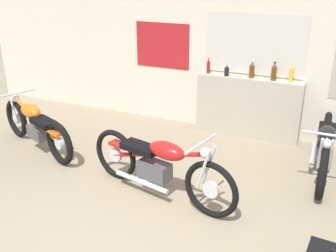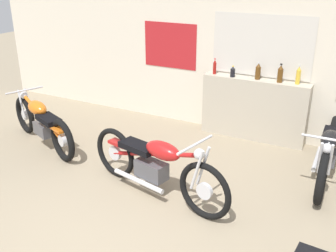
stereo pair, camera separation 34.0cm
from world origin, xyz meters
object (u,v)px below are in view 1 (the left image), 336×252
motorcycle_black (325,147)px  motorcycle_red (159,165)px  bottle_leftmost (208,66)px  bottle_left_center (227,71)px  bottle_center (252,70)px  bottle_right_center (274,72)px  bottle_rightmost (292,73)px  motorcycle_orange (36,126)px

motorcycle_black → motorcycle_red: bearing=-141.5°
bottle_leftmost → bottle_left_center: 0.34m
bottle_center → bottle_right_center: bottle_right_center is taller
motorcycle_red → motorcycle_black: (1.89, 1.50, -0.04)m
bottle_right_center → bottle_rightmost: bottle_rightmost is taller
bottle_right_center → motorcycle_red: 2.64m
motorcycle_red → bottle_right_center: bearing=67.9°
motorcycle_orange → bottle_left_center: bearing=35.9°
bottle_rightmost → motorcycle_black: bottle_rightmost is taller
bottle_center → bottle_rightmost: (0.63, 0.01, 0.01)m
bottle_right_center → motorcycle_orange: bottle_right_center is taller
bottle_left_center → motorcycle_black: bottle_left_center is taller
bottle_right_center → motorcycle_orange: (-3.33, -1.89, -0.77)m
bottle_right_center → motorcycle_black: size_ratio=0.15×
bottle_center → bottle_left_center: bearing=-172.1°
bottle_rightmost → motorcycle_orange: size_ratio=0.16×
bottle_leftmost → bottle_right_center: bearing=0.2°
bottle_leftmost → motorcycle_black: (2.04, -0.85, -0.76)m
motorcycle_red → bottle_center: bearing=75.9°
bottle_left_center → motorcycle_black: 2.02m
bottle_center → bottle_rightmost: size_ratio=0.93×
motorcycle_orange → motorcycle_black: 4.39m
motorcycle_orange → motorcycle_black: (4.26, 1.04, -0.00)m
bottle_center → motorcycle_red: bottle_center is taller
bottle_left_center → motorcycle_black: bearing=-25.4°
bottle_center → bottle_right_center: 0.36m
bottle_leftmost → motorcycle_black: size_ratio=0.13×
bottle_left_center → bottle_right_center: 0.77m
bottle_rightmost → motorcycle_black: 1.35m
motorcycle_orange → bottle_rightmost: bearing=28.1°
motorcycle_red → motorcycle_black: motorcycle_red is taller
motorcycle_orange → motorcycle_black: size_ratio=0.96×
bottle_center → motorcycle_red: (-0.59, -2.37, -0.73)m
bottle_leftmost → bottle_rightmost: bearing=1.5°
bottle_center → bottle_leftmost: bearing=-178.4°
bottle_leftmost → bottle_rightmost: 1.38m
bottle_leftmost → bottle_center: bearing=1.6°
bottle_leftmost → motorcycle_red: (0.15, -2.35, -0.72)m
bottle_left_center → bottle_right_center: size_ratio=0.63×
bottle_center → motorcycle_orange: 3.61m
motorcycle_black → bottle_leftmost: bearing=157.5°
bottle_leftmost → bottle_right_center: size_ratio=0.90×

